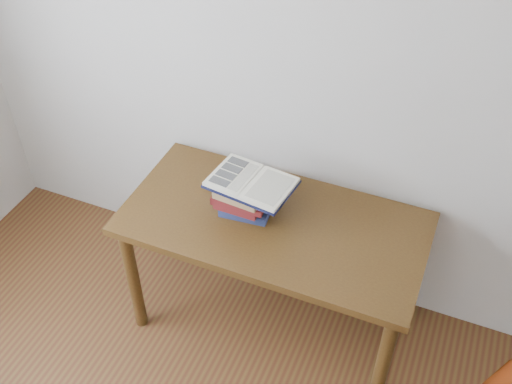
% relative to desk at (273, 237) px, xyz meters
% --- Properties ---
extents(desk, '(1.32, 0.66, 0.71)m').
position_rel_desk_xyz_m(desk, '(0.00, 0.00, 0.00)').
color(desk, '#482F12').
rests_on(desk, ground).
extents(book_stack, '(0.25, 0.20, 0.16)m').
position_rel_desk_xyz_m(book_stack, '(-0.15, 0.01, 0.18)').
color(book_stack, '#1C1B52').
rests_on(book_stack, desk).
extents(open_book, '(0.38, 0.29, 0.03)m').
position_rel_desk_xyz_m(open_book, '(-0.11, 0.01, 0.27)').
color(open_book, black).
rests_on(open_book, book_stack).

